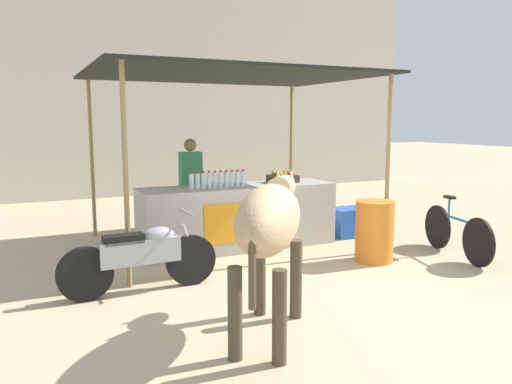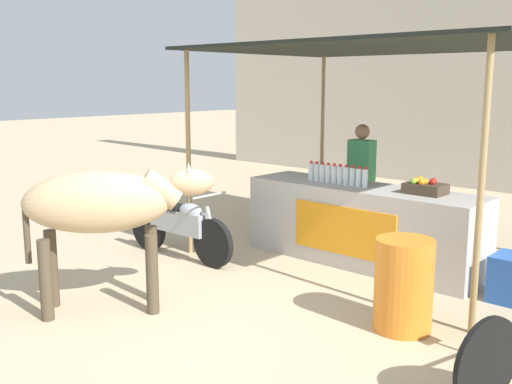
% 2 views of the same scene
% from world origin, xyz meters
% --- Properties ---
extents(ground_plane, '(60.00, 60.00, 0.00)m').
position_xyz_m(ground_plane, '(0.00, 0.00, 0.00)').
color(ground_plane, tan).
extents(building_wall_far, '(16.00, 0.50, 6.82)m').
position_xyz_m(building_wall_far, '(0.00, 8.44, 3.41)').
color(building_wall_far, beige).
rests_on(building_wall_far, ground).
extents(stall_counter, '(3.00, 0.82, 0.96)m').
position_xyz_m(stall_counter, '(0.00, 2.20, 0.48)').
color(stall_counter, '#B2ADA8').
rests_on(stall_counter, ground).
extents(stall_awning, '(4.20, 3.20, 2.64)m').
position_xyz_m(stall_awning, '(0.00, 2.50, 2.53)').
color(stall_awning, black).
rests_on(stall_awning, ground).
extents(water_bottle_row, '(0.88, 0.07, 0.25)m').
position_xyz_m(water_bottle_row, '(-0.35, 2.15, 1.07)').
color(water_bottle_row, silver).
rests_on(water_bottle_row, stall_counter).
extents(fruit_crate, '(0.44, 0.32, 0.18)m').
position_xyz_m(fruit_crate, '(0.78, 2.25, 1.03)').
color(fruit_crate, '#3F3326').
rests_on(fruit_crate, stall_counter).
extents(vendor_behind_counter, '(0.34, 0.22, 1.65)m').
position_xyz_m(vendor_behind_counter, '(-0.51, 2.95, 0.85)').
color(vendor_behind_counter, '#383842').
rests_on(vendor_behind_counter, ground).
extents(cooler_box, '(0.60, 0.44, 0.48)m').
position_xyz_m(cooler_box, '(1.97, 2.10, 0.24)').
color(cooler_box, blue).
rests_on(cooler_box, ground).
extents(water_barrel, '(0.52, 0.52, 0.84)m').
position_xyz_m(water_barrel, '(1.39, 0.70, 0.42)').
color(water_barrel, orange).
rests_on(water_barrel, ground).
extents(cow, '(1.40, 1.66, 1.44)m').
position_xyz_m(cow, '(-0.99, -0.80, 1.03)').
color(cow, tan).
rests_on(cow, ground).
extents(motorcycle_parked, '(1.80, 0.55, 0.90)m').
position_xyz_m(motorcycle_parked, '(-1.79, 0.81, 0.43)').
color(motorcycle_parked, black).
rests_on(motorcycle_parked, ground).
extents(bicycle_leaning, '(0.46, 1.62, 0.85)m').
position_xyz_m(bicycle_leaning, '(2.60, 0.38, 0.35)').
color(bicycle_leaning, black).
rests_on(bicycle_leaning, ground).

